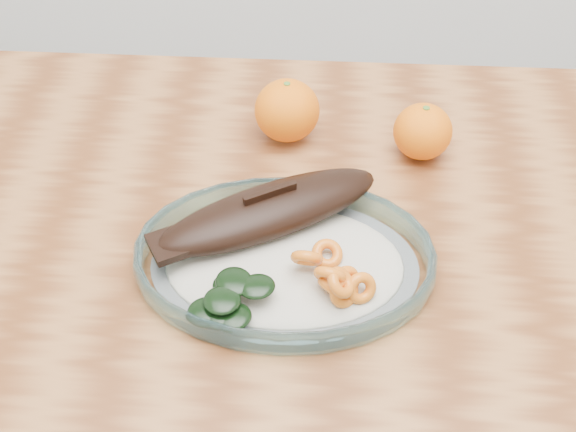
{
  "coord_description": "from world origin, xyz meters",
  "views": [
    {
      "loc": [
        -0.02,
        -0.52,
        1.32
      ],
      "look_at": [
        -0.05,
        0.05,
        0.77
      ],
      "focal_mm": 45.0,
      "sensor_mm": 36.0,
      "label": 1
    }
  ],
  "objects": [
    {
      "name": "orange_right",
      "position": [
        0.1,
        0.19,
        0.79
      ],
      "size": [
        0.07,
        0.07,
        0.07
      ],
      "primitive_type": "sphere",
      "color": "#FF5D05",
      "rests_on": "dining_table"
    },
    {
      "name": "dining_table",
      "position": [
        0.0,
        0.0,
        0.65
      ],
      "size": [
        1.2,
        0.8,
        0.75
      ],
      "color": "brown",
      "rests_on": "ground"
    },
    {
      "name": "plated_meal",
      "position": [
        -0.05,
        -0.01,
        0.77
      ],
      "size": [
        0.57,
        0.56,
        0.08
      ],
      "rotation": [
        0.0,
        0.0,
        0.01
      ],
      "color": "white",
      "rests_on": "dining_table"
    },
    {
      "name": "orange_left",
      "position": [
        -0.06,
        0.22,
        0.79
      ],
      "size": [
        0.08,
        0.08,
        0.08
      ],
      "primitive_type": "sphere",
      "color": "#FF5D05",
      "rests_on": "dining_table"
    }
  ]
}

